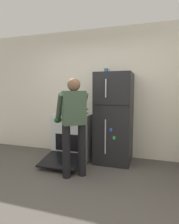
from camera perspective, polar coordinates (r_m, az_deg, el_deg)
The scene contains 8 objects.
ground at distance 2.81m, azimuth -9.38°, elevation -23.73°, with size 8.00×8.00×0.00m, color #4C4742.
kitchen_wall_back at distance 4.25m, azimuth 2.57°, elevation 5.57°, with size 6.00×0.10×2.70m, color silver.
refrigerator at distance 3.82m, azimuth 7.23°, elevation -1.76°, with size 0.68×0.72×1.74m.
stove_range at distance 4.13m, azimuth -4.63°, elevation -7.04°, with size 0.76×1.22×0.93m.
person_cook at distance 3.13m, azimuth -4.72°, elevation -2.02°, with size 0.64×0.66×1.60m.
red_pot at distance 3.95m, azimuth -2.74°, elevation 0.28°, with size 0.34×0.24×0.12m.
coffee_mug at distance 3.89m, azimuth 4.94°, elevation 11.96°, with size 0.11×0.08×0.10m.
pepper_mill at distance 4.35m, azimuth -7.22°, elevation 1.30°, with size 0.05×0.05×0.20m, color brown.
Camera 1 is at (1.15, -2.15, 1.40)m, focal length 31.08 mm.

